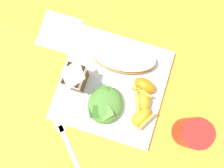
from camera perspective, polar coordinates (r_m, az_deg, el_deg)
ground at (r=0.68m, az=0.00°, el=-0.36°), size 3.00×3.00×0.00m
white_plate at (r=0.68m, az=0.00°, el=-0.25°), size 0.28×0.28×0.02m
cheesy_pizza_bread at (r=0.67m, az=2.99°, el=5.81°), size 0.11×0.18×0.04m
green_salad_pile at (r=0.64m, az=-1.76°, el=-4.83°), size 0.10×0.09×0.05m
milk_carton at (r=0.62m, az=-8.53°, el=1.57°), size 0.06×0.05×0.11m
orange_wedge_front at (r=0.64m, az=6.82°, el=-7.69°), size 0.07×0.06×0.04m
orange_wedge_middle at (r=0.65m, az=7.06°, el=-3.81°), size 0.07×0.06×0.04m
orange_wedge_rear at (r=0.65m, az=7.48°, el=-0.51°), size 0.05×0.07×0.04m
paper_napkin at (r=0.74m, az=-12.14°, el=11.68°), size 0.11×0.11×0.00m
metal_fork at (r=0.68m, az=-9.98°, el=-13.95°), size 0.15×0.14×0.01m
drinking_red_cup at (r=0.65m, az=17.88°, el=-10.70°), size 0.08×0.08×0.11m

